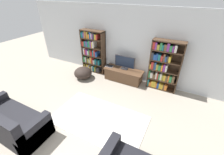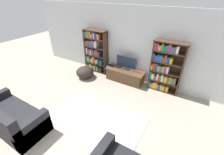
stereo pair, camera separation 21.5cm
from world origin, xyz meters
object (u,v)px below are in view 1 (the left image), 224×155
(laptop, at_px, (109,66))
(beanbag_ottoman, at_px, (83,73))
(bookshelf_right, at_px, (163,66))
(tv_stand, at_px, (123,75))
(television, at_px, (125,62))
(bookshelf_left, at_px, (93,52))
(couch_left_sectional, at_px, (11,122))

(laptop, relative_size, beanbag_ottoman, 0.43)
(bookshelf_right, height_order, tv_stand, bookshelf_right)
(bookshelf_right, relative_size, television, 2.22)
(tv_stand, xyz_separation_m, television, (-0.00, 0.06, 0.50))
(bookshelf_left, distance_m, beanbag_ottoman, 0.93)
(bookshelf_right, bearing_deg, bookshelf_left, -179.97)
(beanbag_ottoman, bearing_deg, bookshelf_right, 14.11)
(bookshelf_left, bearing_deg, couch_left_sectional, -89.49)
(tv_stand, relative_size, television, 1.88)
(television, relative_size, couch_left_sectional, 0.43)
(tv_stand, distance_m, couch_left_sectional, 3.70)
(television, bearing_deg, bookshelf_left, 176.91)
(tv_stand, bearing_deg, beanbag_ottoman, -159.09)
(bookshelf_left, height_order, couch_left_sectional, bookshelf_left)
(laptop, relative_size, couch_left_sectional, 0.16)
(tv_stand, distance_m, laptop, 0.64)
(tv_stand, bearing_deg, bookshelf_right, 6.16)
(bookshelf_left, xyz_separation_m, bookshelf_right, (2.76, 0.00, -0.00))
(bookshelf_right, relative_size, laptop, 5.86)
(bookshelf_right, relative_size, couch_left_sectional, 0.95)
(bookshelf_left, relative_size, television, 2.22)
(tv_stand, height_order, beanbag_ottoman, tv_stand)
(couch_left_sectional, distance_m, beanbag_ottoman, 2.87)
(beanbag_ottoman, bearing_deg, laptop, 32.27)
(bookshelf_right, bearing_deg, television, -176.61)
(couch_left_sectional, bearing_deg, tv_stand, 67.73)
(beanbag_ottoman, bearing_deg, tv_stand, 20.91)
(television, distance_m, beanbag_ottoman, 1.66)
(bookshelf_right, xyz_separation_m, television, (-1.33, -0.08, -0.11))
(laptop, xyz_separation_m, beanbag_ottoman, (-0.87, -0.55, -0.25))
(bookshelf_left, relative_size, laptop, 5.86)
(laptop, bearing_deg, bookshelf_right, 4.58)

